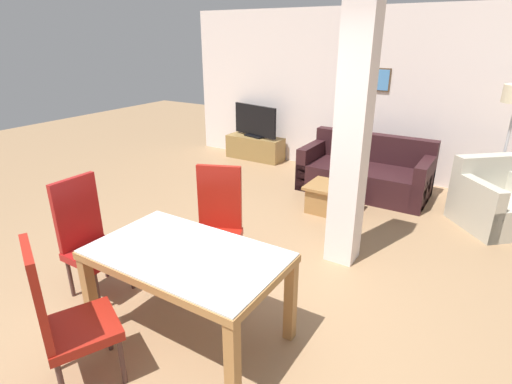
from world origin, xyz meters
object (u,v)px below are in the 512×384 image
(dining_chair_near_left, at_px, (63,316))
(coffee_table, at_px, (332,198))
(tv_screen, at_px, (255,122))
(dining_chair_head_left, at_px, (89,236))
(dining_table, at_px, (187,271))
(armchair, at_px, (495,204))
(tv_stand, at_px, (255,148))
(sofa, at_px, (365,174))
(dining_chair_far_left, at_px, (218,221))
(bottle, at_px, (341,183))

(dining_chair_near_left, bearing_deg, coffee_table, 108.50)
(dining_chair_near_left, relative_size, tv_screen, 1.09)
(dining_chair_head_left, relative_size, tv_screen, 1.09)
(dining_table, relative_size, dining_chair_near_left, 1.33)
(armchair, bearing_deg, dining_table, 19.93)
(armchair, height_order, tv_stand, armchair)
(dining_chair_head_left, height_order, tv_stand, dining_chair_head_left)
(dining_chair_head_left, height_order, coffee_table, dining_chair_head_left)
(dining_table, xyz_separation_m, coffee_table, (0.04, 2.87, -0.40))
(sofa, bearing_deg, dining_chair_far_left, 79.64)
(tv_screen, bearing_deg, sofa, 178.66)
(dining_table, bearing_deg, tv_screen, 116.10)
(dining_table, height_order, bottle, dining_table)
(dining_chair_head_left, height_order, tv_screen, dining_chair_head_left)
(dining_chair_far_left, bearing_deg, armchair, -153.71)
(dining_chair_far_left, relative_size, sofa, 0.59)
(dining_chair_head_left, relative_size, armchair, 0.93)
(sofa, relative_size, coffee_table, 2.80)
(dining_chair_near_left, distance_m, sofa, 4.70)
(dining_chair_head_left, bearing_deg, tv_stand, -167.31)
(coffee_table, xyz_separation_m, tv_stand, (-2.22, 1.59, 0.02))
(sofa, height_order, tv_screen, tv_screen)
(dining_chair_head_left, relative_size, sofa, 0.59)
(bottle, bearing_deg, dining_chair_head_left, -116.51)
(coffee_table, bearing_deg, dining_chair_head_left, -113.04)
(sofa, distance_m, bottle, 1.13)
(dining_chair_far_left, distance_m, sofa, 3.05)
(dining_chair_near_left, xyz_separation_m, dining_chair_far_left, (0.00, 1.67, 0.00))
(dining_chair_head_left, bearing_deg, dining_chair_far_left, 136.86)
(sofa, distance_m, armchair, 1.79)
(dining_chair_far_left, distance_m, coffee_table, 2.08)
(dining_chair_near_left, height_order, dining_chair_far_left, same)
(dining_chair_near_left, height_order, armchair, dining_chair_near_left)
(dining_chair_head_left, height_order, dining_chair_near_left, same)
(dining_table, relative_size, sofa, 0.79)
(sofa, relative_size, bottle, 7.01)
(armchair, bearing_deg, dining_chair_near_left, 20.59)
(dining_table, relative_size, dining_chair_far_left, 1.33)
(dining_table, height_order, coffee_table, dining_table)
(armchair, relative_size, tv_stand, 1.05)
(bottle, distance_m, tv_stand, 2.94)
(armchair, bearing_deg, tv_stand, -53.80)
(dining_chair_near_left, height_order, sofa, dining_chair_near_left)
(dining_chair_near_left, xyz_separation_m, sofa, (0.55, 4.66, -0.28))
(dining_chair_near_left, bearing_deg, tv_stand, 133.93)
(dining_chair_far_left, relative_size, armchair, 0.93)
(dining_chair_far_left, distance_m, tv_stand, 4.04)
(sofa, height_order, coffee_table, sofa)
(dining_chair_near_left, relative_size, sofa, 0.59)
(bottle, bearing_deg, dining_chair_far_left, -106.55)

